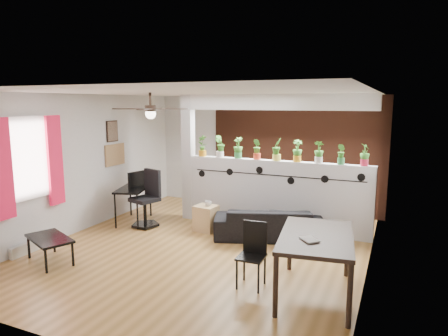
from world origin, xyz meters
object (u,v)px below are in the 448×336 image
(computer_desk, at_px, (133,191))
(coffee_table, at_px, (49,240))
(potted_plant_7, at_px, (341,153))
(office_chair, at_px, (147,202))
(potted_plant_5, at_px, (297,150))
(potted_plant_1, at_px, (220,146))
(potted_plant_3, at_px, (257,148))
(potted_plant_8, at_px, (365,154))
(potted_plant_4, at_px, (277,148))
(folding_chair, at_px, (253,248))
(dining_table, at_px, (316,241))
(cube_shelf, at_px, (206,218))
(potted_plant_0, at_px, (202,145))
(potted_plant_2, at_px, (238,147))
(potted_plant_6, at_px, (319,151))
(sofa, at_px, (268,223))
(ceiling_fan, at_px, (150,110))
(cup, at_px, (208,204))

(computer_desk, distance_m, coffee_table, 2.29)
(computer_desk, xyz_separation_m, coffee_table, (0.10, -2.26, -0.30))
(potted_plant_7, relative_size, office_chair, 0.33)
(potted_plant_5, bearing_deg, potted_plant_1, 180.00)
(potted_plant_3, xyz_separation_m, potted_plant_8, (1.97, 0.00, -0.01))
(potted_plant_4, distance_m, computer_desk, 3.05)
(folding_chair, xyz_separation_m, coffee_table, (-3.13, -0.54, -0.16))
(potted_plant_7, height_order, dining_table, potted_plant_7)
(cube_shelf, distance_m, computer_desk, 1.67)
(potted_plant_4, bearing_deg, potted_plant_0, 180.00)
(potted_plant_2, bearing_deg, potted_plant_5, 0.00)
(potted_plant_8, relative_size, folding_chair, 0.45)
(potted_plant_5, height_order, potted_plant_6, potted_plant_5)
(potted_plant_4, height_order, dining_table, potted_plant_4)
(potted_plant_4, distance_m, coffee_table, 4.22)
(cube_shelf, relative_size, computer_desk, 0.44)
(potted_plant_7, xyz_separation_m, coffee_table, (-3.90, -2.99, -1.19))
(cube_shelf, distance_m, folding_chair, 2.43)
(sofa, distance_m, cube_shelf, 1.23)
(potted_plant_6, bearing_deg, office_chair, -165.10)
(potted_plant_8, bearing_deg, sofa, -160.42)
(potted_plant_1, xyz_separation_m, potted_plant_2, (0.40, 0.00, -0.01))
(potted_plant_4, bearing_deg, folding_chair, -80.41)
(dining_table, bearing_deg, computer_desk, 157.48)
(potted_plant_2, relative_size, computer_desk, 0.37)
(potted_plant_0, height_order, potted_plant_6, potted_plant_0)
(ceiling_fan, xyz_separation_m, potted_plant_7, (2.79, 1.80, -0.77))
(potted_plant_0, xyz_separation_m, cube_shelf, (0.39, -0.64, -1.34))
(potted_plant_1, bearing_deg, potted_plant_0, 180.00)
(potted_plant_3, distance_m, folding_chair, 2.78)
(ceiling_fan, xyz_separation_m, potted_plant_5, (1.99, 1.80, -0.75))
(potted_plant_3, distance_m, potted_plant_4, 0.40)
(potted_plant_1, height_order, cube_shelf, potted_plant_1)
(potted_plant_2, distance_m, cup, 1.26)
(folding_chair, distance_m, coffee_table, 3.18)
(potted_plant_0, height_order, cup, potted_plant_0)
(sofa, height_order, computer_desk, computer_desk)
(cup, distance_m, computer_desk, 1.67)
(potted_plant_4, bearing_deg, office_chair, -160.50)
(potted_plant_1, height_order, potted_plant_3, potted_plant_1)
(folding_chair, bearing_deg, office_chair, 150.19)
(potted_plant_8, relative_size, office_chair, 0.35)
(cube_shelf, xyz_separation_m, dining_table, (2.43, -1.76, 0.47))
(potted_plant_4, bearing_deg, ceiling_fan, -131.63)
(potted_plant_7, height_order, potted_plant_8, potted_plant_8)
(potted_plant_3, bearing_deg, potted_plant_2, 180.00)
(potted_plant_2, distance_m, folding_chair, 2.93)
(ceiling_fan, bearing_deg, potted_plant_0, 89.36)
(computer_desk, bearing_deg, cup, 2.76)
(ceiling_fan, xyz_separation_m, potted_plant_6, (2.39, 1.80, -0.75))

